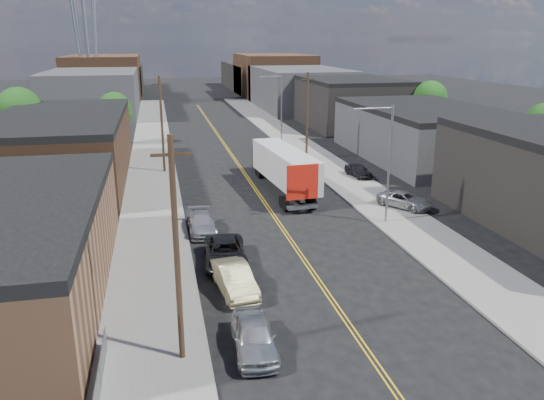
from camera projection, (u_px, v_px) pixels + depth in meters
name	position (u px, v px, depth m)	size (l,w,h in m)	color
ground	(224.00, 143.00, 71.74)	(260.00, 260.00, 0.00)	black
centerline	(241.00, 169.00, 57.71)	(0.32, 120.00, 0.01)	gold
sidewalk_left	(152.00, 173.00, 55.76)	(5.00, 140.00, 0.15)	slate
sidewalk_right	(325.00, 164.00, 59.62)	(5.00, 140.00, 0.15)	slate
warehouse_brown	(62.00, 148.00, 52.16)	(12.00, 26.00, 6.60)	#503120
industrial_right_b	(424.00, 132.00, 62.22)	(14.00, 24.00, 6.10)	#343336
industrial_right_c	(348.00, 102.00, 86.32)	(14.00, 22.00, 7.60)	black
skyline_left_a	(94.00, 92.00, 99.25)	(16.00, 30.00, 8.00)	#343336
skyline_right_a	(300.00, 88.00, 107.36)	(16.00, 30.00, 8.00)	#343336
skyline_left_b	(104.00, 78.00, 122.33)	(16.00, 26.00, 10.00)	#503120
skyline_right_b	(273.00, 75.00, 130.45)	(16.00, 26.00, 10.00)	#503120
skyline_left_c	(111.00, 79.00, 141.47)	(16.00, 40.00, 7.00)	black
skyline_right_c	(258.00, 76.00, 149.59)	(16.00, 40.00, 7.00)	black
streetlight_near	(385.00, 155.00, 39.00)	(3.39, 0.25, 9.00)	gray
streetlight_far	(279.00, 102.00, 71.73)	(3.39, 0.25, 9.00)	gray
utility_pole_left_near	(177.00, 251.00, 21.83)	(1.60, 0.26, 10.00)	black
utility_pole_left_far	(162.00, 124.00, 54.55)	(1.60, 0.26, 10.00)	black
utility_pole_right	(307.00, 116.00, 60.69)	(1.60, 0.26, 10.00)	black
tree_left_mid	(20.00, 113.00, 60.61)	(5.10, 5.04, 8.37)	black
tree_left_far	(115.00, 111.00, 69.45)	(4.35, 4.20, 6.97)	black
tree_right_far	(430.00, 100.00, 76.33)	(4.85, 4.76, 7.91)	black
semi_truck	(281.00, 165.00, 49.34)	(3.67, 15.68, 4.06)	#BCBCBC
car_left_a	(254.00, 336.00, 23.74)	(1.84, 4.57, 1.56)	#9B9EA0
car_left_b	(234.00, 279.00, 29.34)	(1.67, 4.79, 1.58)	#817A54
car_left_c	(225.00, 253.00, 33.05)	(2.52, 5.47, 1.52)	black
car_left_d	(202.00, 223.00, 38.54)	(1.94, 4.76, 1.38)	#9D9EA1
car_right_lot_a	(405.00, 200.00, 43.82)	(2.13, 4.63, 1.29)	#9B9DA0
car_right_lot_c	(358.00, 170.00, 53.69)	(1.54, 3.83, 1.30)	black
car_ahead_truck	(269.00, 149.00, 64.50)	(2.43, 5.27, 1.47)	black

